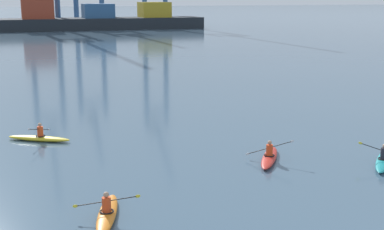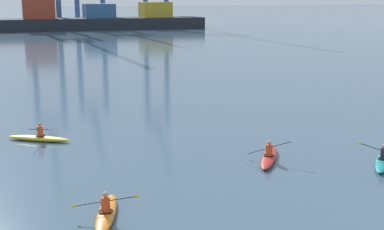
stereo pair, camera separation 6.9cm
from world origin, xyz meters
name	(u,v)px [view 2 (the right image)]	position (x,y,z in m)	size (l,w,h in m)	color
container_barge	(96,19)	(6.19, 109.74, 2.34)	(47.24, 9.12, 7.88)	#1E2328
kayak_orange	(106,213)	(-8.77, 7.82, 0.17)	(2.19, 3.43, 0.95)	orange
kayak_red	(269,157)	(-0.75, 11.66, 0.17)	(2.39, 3.16, 1.06)	red
kayak_yellow	(39,138)	(-10.45, 18.39, 0.17)	(3.23, 2.26, 0.95)	yellow
kayak_teal	(383,161)	(3.77, 9.54, 0.17)	(2.76, 2.89, 0.95)	teal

